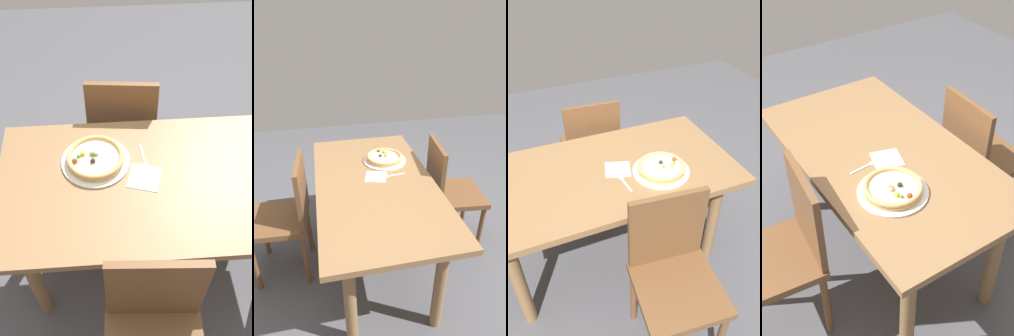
{
  "view_description": "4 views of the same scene",
  "coord_description": "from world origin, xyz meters",
  "views": [
    {
      "loc": [
        0.22,
        1.06,
        2.1
      ],
      "look_at": [
        0.14,
        -0.06,
        0.75
      ],
      "focal_mm": 41.41,
      "sensor_mm": 36.0,
      "label": 1
    },
    {
      "loc": [
        -1.63,
        0.32,
        1.76
      ],
      "look_at": [
        0.14,
        -0.06,
        0.75
      ],
      "focal_mm": 31.18,
      "sensor_mm": 36.0,
      "label": 2
    },
    {
      "loc": [
        -0.43,
        -1.41,
        1.86
      ],
      "look_at": [
        0.14,
        -0.06,
        0.75
      ],
      "focal_mm": 35.17,
      "sensor_mm": 36.0,
      "label": 3
    },
    {
      "loc": [
        1.44,
        -0.92,
        2.01
      ],
      "look_at": [
        0.14,
        -0.06,
        0.75
      ],
      "focal_mm": 45.91,
      "sensor_mm": 36.0,
      "label": 4
    }
  ],
  "objects": [
    {
      "name": "ground_plane",
      "position": [
        0.0,
        0.0,
        0.0
      ],
      "size": [
        6.0,
        6.0,
        0.0
      ],
      "primitive_type": "plane",
      "color": "#4C4C51"
    },
    {
      "name": "dining_table",
      "position": [
        0.0,
        0.0,
        0.62
      ],
      "size": [
        1.45,
        0.78,
        0.73
      ],
      "color": "olive",
      "rests_on": "ground"
    },
    {
      "name": "chair_near",
      "position": [
        0.12,
        -0.61,
        0.5
      ],
      "size": [
        0.44,
        0.44,
        0.9
      ],
      "rotation": [
        0.0,
        0.0,
        3.04
      ],
      "color": "brown",
      "rests_on": "ground"
    },
    {
      "name": "chair_far",
      "position": [
        0.07,
        0.61,
        0.5
      ],
      "size": [
        0.42,
        0.42,
        0.9
      ],
      "rotation": [
        0.0,
        0.0,
        -0.06
      ],
      "color": "brown",
      "rests_on": "ground"
    },
    {
      "name": "plate",
      "position": [
        0.27,
        -0.13,
        0.73
      ],
      "size": [
        0.32,
        0.32,
        0.01
      ],
      "primitive_type": "cylinder",
      "color": "silver",
      "rests_on": "dining_table"
    },
    {
      "name": "pizza",
      "position": [
        0.28,
        -0.13,
        0.76
      ],
      "size": [
        0.27,
        0.27,
        0.04
      ],
      "color": "tan",
      "rests_on": "plate"
    },
    {
      "name": "fork",
      "position": [
        0.05,
        -0.13,
        0.73
      ],
      "size": [
        0.03,
        0.17,
        0.0
      ],
      "rotation": [
        0.0,
        0.0,
        1.67
      ],
      "color": "silver",
      "rests_on": "dining_table"
    },
    {
      "name": "napkin",
      "position": [
        0.06,
        -0.02,
        0.73
      ],
      "size": [
        0.17,
        0.17,
        0.0
      ],
      "primitive_type": "cube",
      "rotation": [
        0.0,
        0.0,
        -0.29
      ],
      "color": "white",
      "rests_on": "dining_table"
    }
  ]
}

